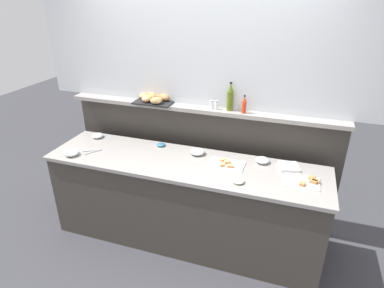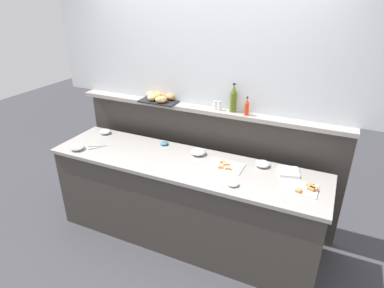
% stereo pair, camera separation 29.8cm
% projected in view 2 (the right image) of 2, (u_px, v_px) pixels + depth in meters
% --- Properties ---
extents(ground_plane, '(12.00, 12.00, 0.00)m').
position_uv_depth(ground_plane, '(206.00, 206.00, 3.92)').
color(ground_plane, '#38383D').
extents(buffet_counter, '(2.65, 0.68, 0.90)m').
position_uv_depth(buffet_counter, '(184.00, 201.00, 3.24)').
color(buffet_counter, '#3D3833').
rests_on(buffet_counter, ground_plane).
extents(back_ledge_unit, '(2.85, 0.22, 1.29)m').
position_uv_depth(back_ledge_unit, '(204.00, 159.00, 3.56)').
color(back_ledge_unit, '#3D3833').
rests_on(back_ledge_unit, ground_plane).
extents(upper_wall_panel, '(3.45, 0.08, 1.31)m').
position_uv_depth(upper_wall_panel, '(207.00, 38.00, 3.04)').
color(upper_wall_panel, silver).
rests_on(upper_wall_panel, back_ledge_unit).
extents(sandwich_platter_side, '(0.29, 0.21, 0.04)m').
position_uv_depth(sandwich_platter_side, '(302.00, 188.00, 2.62)').
color(sandwich_platter_side, white).
rests_on(sandwich_platter_side, buffet_counter).
extents(sandwich_platter_rear, '(0.33, 0.20, 0.04)m').
position_uv_depth(sandwich_platter_rear, '(225.00, 166.00, 2.95)').
color(sandwich_platter_rear, white).
rests_on(sandwich_platter_rear, buffet_counter).
extents(glass_bowl_large, '(0.13, 0.13, 0.05)m').
position_uv_depth(glass_bowl_large, '(262.00, 164.00, 2.96)').
color(glass_bowl_large, silver).
rests_on(glass_bowl_large, buffet_counter).
extents(glass_bowl_medium, '(0.14, 0.14, 0.06)m').
position_uv_depth(glass_bowl_medium, '(77.00, 147.00, 3.27)').
color(glass_bowl_medium, silver).
rests_on(glass_bowl_medium, buffet_counter).
extents(glass_bowl_small, '(0.12, 0.12, 0.05)m').
position_uv_depth(glass_bowl_small, '(105.00, 132.00, 3.63)').
color(glass_bowl_small, silver).
rests_on(glass_bowl_small, buffet_counter).
extents(glass_bowl_extra, '(0.14, 0.14, 0.06)m').
position_uv_depth(glass_bowl_extra, '(198.00, 152.00, 3.17)').
color(glass_bowl_extra, silver).
rests_on(glass_bowl_extra, buffet_counter).
extents(condiment_bowl_red, '(0.10, 0.10, 0.04)m').
position_uv_depth(condiment_bowl_red, '(233.00, 183.00, 2.67)').
color(condiment_bowl_red, silver).
rests_on(condiment_bowl_red, buffet_counter).
extents(condiment_bowl_dark, '(0.08, 0.08, 0.03)m').
position_uv_depth(condiment_bowl_dark, '(164.00, 143.00, 3.37)').
color(condiment_bowl_dark, teal).
rests_on(condiment_bowl_dark, buffet_counter).
extents(serving_tongs, '(0.16, 0.16, 0.01)m').
position_uv_depth(serving_tongs, '(98.00, 147.00, 3.33)').
color(serving_tongs, '#B7BABF').
rests_on(serving_tongs, buffet_counter).
extents(napkin_stack, '(0.21, 0.21, 0.02)m').
position_uv_depth(napkin_stack, '(289.00, 172.00, 2.85)').
color(napkin_stack, white).
rests_on(napkin_stack, buffet_counter).
extents(hot_sauce_bottle, '(0.04, 0.04, 0.18)m').
position_uv_depth(hot_sauce_bottle, '(247.00, 107.00, 3.02)').
color(hot_sauce_bottle, red).
rests_on(hot_sauce_bottle, back_ledge_unit).
extents(olive_oil_bottle, '(0.06, 0.06, 0.28)m').
position_uv_depth(olive_oil_bottle, '(233.00, 99.00, 3.08)').
color(olive_oil_bottle, '#56661E').
rests_on(olive_oil_bottle, back_ledge_unit).
extents(salt_shaker, '(0.03, 0.03, 0.09)m').
position_uv_depth(salt_shaker, '(215.00, 105.00, 3.17)').
color(salt_shaker, white).
rests_on(salt_shaker, back_ledge_unit).
extents(pepper_shaker, '(0.03, 0.03, 0.09)m').
position_uv_depth(pepper_shaker, '(219.00, 106.00, 3.15)').
color(pepper_shaker, white).
rests_on(pepper_shaker, back_ledge_unit).
extents(bread_basket, '(0.40, 0.29, 0.08)m').
position_uv_depth(bread_basket, '(159.00, 97.00, 3.42)').
color(bread_basket, black).
rests_on(bread_basket, back_ledge_unit).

